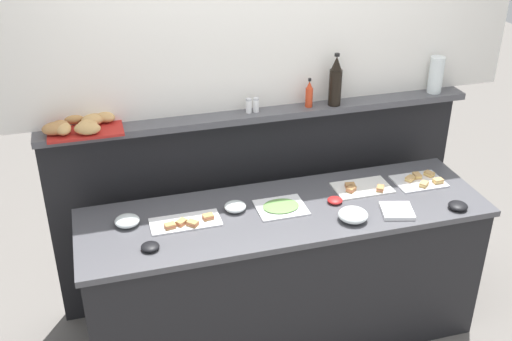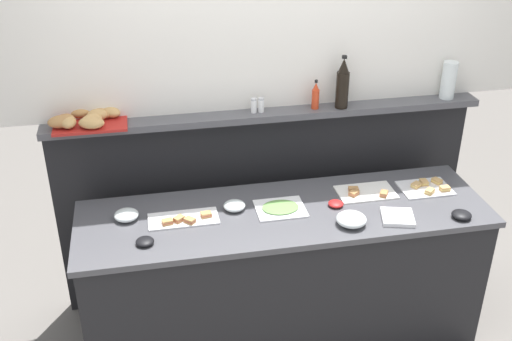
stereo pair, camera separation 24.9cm
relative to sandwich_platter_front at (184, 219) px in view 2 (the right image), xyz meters
name	(u,v)px [view 2 (the right image)]	position (x,y,z in m)	size (l,w,h in m)	color
ground_plane	(262,275)	(0.56, 0.58, -0.91)	(12.00, 12.00, 0.00)	slate
buffet_counter	(283,276)	(0.56, -0.02, -0.46)	(2.29, 0.68, 0.90)	black
back_ledge_unit	(265,197)	(0.56, 0.50, -0.22)	(2.59, 0.22, 1.32)	black
sandwich_platter_front	(184,219)	(0.00, 0.00, 0.00)	(0.38, 0.17, 0.04)	white
sandwich_platter_side	(365,192)	(1.06, 0.08, 0.00)	(0.33, 0.21, 0.04)	white
sandwich_platter_rear	(427,187)	(1.44, 0.07, 0.00)	(0.29, 0.22, 0.04)	silver
cold_cuts_platter	(280,208)	(0.54, 0.01, 0.00)	(0.27, 0.23, 0.02)	white
glass_bowl_large	(234,206)	(0.29, 0.06, 0.01)	(0.12, 0.12, 0.05)	silver
glass_bowl_medium	(351,220)	(0.87, -0.21, 0.02)	(0.16, 0.16, 0.07)	silver
glass_bowl_small	(126,215)	(-0.30, 0.07, 0.01)	(0.13, 0.13, 0.05)	silver
condiment_bowl_cream	(462,215)	(1.49, -0.27, 0.01)	(0.11, 0.11, 0.04)	black
condiment_bowl_teal	(336,204)	(0.85, -0.02, 0.01)	(0.09, 0.09, 0.03)	red
condiment_bowl_dark	(145,241)	(-0.22, -0.18, 0.01)	(0.09, 0.09, 0.03)	black
napkin_stack	(398,217)	(1.14, -0.21, 0.00)	(0.17, 0.17, 0.02)	white
hot_sauce_bottle	(315,96)	(0.83, 0.41, 0.49)	(0.04, 0.04, 0.18)	red
wine_bottle_dark	(343,84)	(0.99, 0.40, 0.55)	(0.08, 0.08, 0.32)	black
salt_shaker	(254,106)	(0.47, 0.42, 0.45)	(0.03, 0.03, 0.09)	white
pepper_shaker	(261,105)	(0.51, 0.42, 0.45)	(0.03, 0.03, 0.09)	white
bread_basket	(85,119)	(-0.48, 0.42, 0.45)	(0.43, 0.28, 0.08)	#B2231E
water_carafe	(449,80)	(1.67, 0.42, 0.52)	(0.09, 0.09, 0.23)	silver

